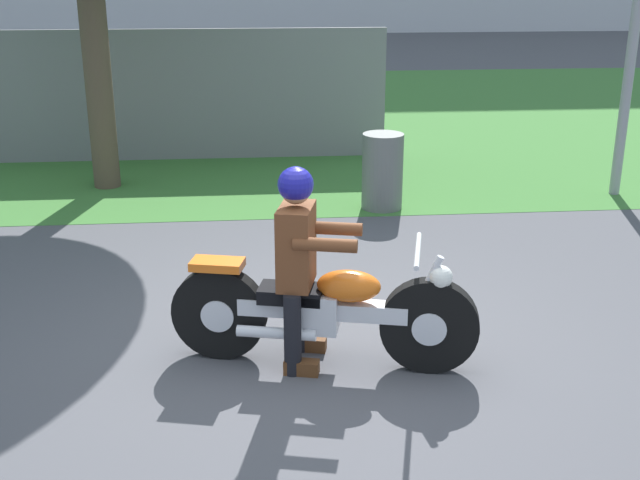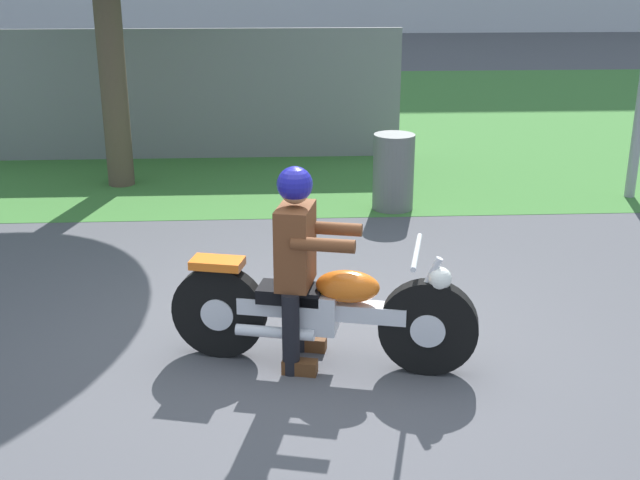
# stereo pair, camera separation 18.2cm
# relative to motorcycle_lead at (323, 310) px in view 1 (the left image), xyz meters

# --- Properties ---
(ground) EXTENTS (120.00, 120.00, 0.00)m
(ground) POSITION_rel_motorcycle_lead_xyz_m (-0.09, 0.21, -0.41)
(ground) COLOR #4C4C51
(grass_verge) EXTENTS (60.00, 12.00, 0.01)m
(grass_verge) POSITION_rel_motorcycle_lead_xyz_m (-0.09, 9.34, -0.40)
(grass_verge) COLOR #3D7533
(grass_verge) RESTS_ON ground
(motorcycle_lead) EXTENTS (2.12, 0.78, 0.90)m
(motorcycle_lead) POSITION_rel_motorcycle_lead_xyz_m (0.00, 0.00, 0.00)
(motorcycle_lead) COLOR black
(motorcycle_lead) RESTS_ON ground
(rider_lead) EXTENTS (0.62, 0.55, 1.42)m
(rider_lead) POSITION_rel_motorcycle_lead_xyz_m (-0.16, 0.04, 0.42)
(rider_lead) COLOR black
(rider_lead) RESTS_ON ground
(trash_can) EXTENTS (0.46, 0.46, 0.86)m
(trash_can) POSITION_rel_motorcycle_lead_xyz_m (1.01, 3.66, 0.02)
(trash_can) COLOR #595E5B
(trash_can) RESTS_ON ground
(fence_segment) EXTENTS (7.00, 0.06, 1.80)m
(fence_segment) POSITION_rel_motorcycle_lead_xyz_m (-2.04, 6.26, 0.49)
(fence_segment) COLOR slate
(fence_segment) RESTS_ON ground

